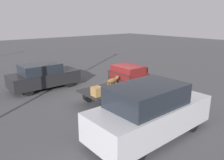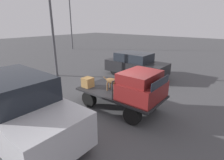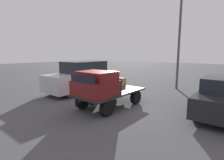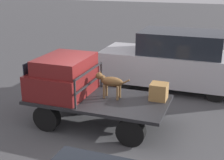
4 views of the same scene
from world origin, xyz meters
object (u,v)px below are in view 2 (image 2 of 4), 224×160
object	(u,v)px
flatbed_truck	(120,96)
dog	(113,81)
parked_sedan	(136,65)
cargo_crate	(88,82)
parked_pickup_far	(18,107)
light_pole_near	(50,9)

from	to	relation	value
flatbed_truck	dog	xyz separation A→B (m)	(-0.26, -0.15, 0.64)
dog	parked_sedan	bearing A→B (deg)	115.06
cargo_crate	parked_pickup_far	size ratio (longest dim) A/B	0.09
cargo_crate	parked_sedan	distance (m)	4.97
cargo_crate	parked_pickup_far	distance (m)	3.11
dog	parked_sedan	size ratio (longest dim) A/B	0.23
parked_sedan	dog	bearing A→B (deg)	-76.64
cargo_crate	parked_pickup_far	bearing A→B (deg)	-88.06
parked_sedan	flatbed_truck	bearing A→B (deg)	-73.18
parked_sedan	parked_pickup_far	bearing A→B (deg)	-92.91
parked_sedan	parked_pickup_far	xyz separation A→B (m)	(0.63, -8.05, 0.19)
light_pole_near	flatbed_truck	bearing A→B (deg)	-9.72
dog	cargo_crate	distance (m)	1.29
light_pole_near	parked_pickup_far	bearing A→B (deg)	-43.73
parked_pickup_far	light_pole_near	xyz separation A→B (m)	(-4.85, 4.64, 3.34)
light_pole_near	cargo_crate	bearing A→B (deg)	-17.83
dog	parked_pickup_far	xyz separation A→B (m)	(-1.12, -3.42, -0.20)
flatbed_truck	parked_sedan	world-z (taller)	parked_sedan
light_pole_near	dog	bearing A→B (deg)	-11.52
dog	parked_pickup_far	bearing A→B (deg)	-103.87
parked_pickup_far	light_pole_near	bearing A→B (deg)	143.42
parked_sedan	light_pole_near	world-z (taller)	light_pole_near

